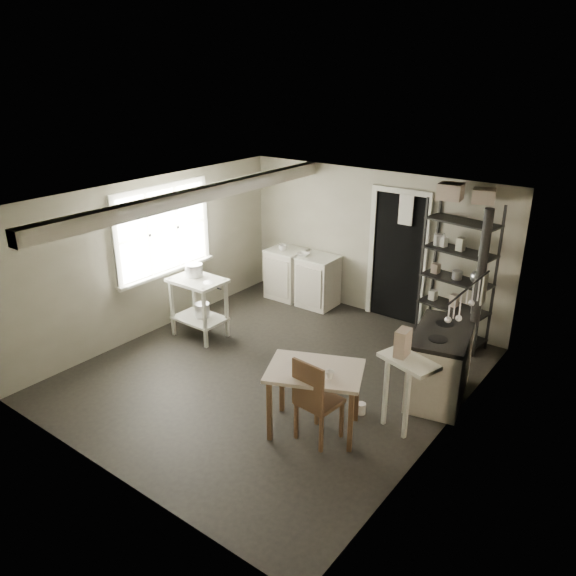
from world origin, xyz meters
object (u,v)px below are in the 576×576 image
Objects in this scene: base_cabinets at (302,275)px; shelf_rack at (456,281)px; prep_table at (199,311)px; work_table at (314,400)px; flour_sack at (442,333)px; stockpot at (194,273)px; chair at (319,399)px; stove at (440,364)px.

base_cabinets is 2.66m from shelf_rack.
shelf_rack is at bearing 33.86° from prep_table.
work_table is at bearing -18.73° from prep_table.
prep_table is 1.82× the size of flour_sack.
flour_sack is (-0.02, -0.27, -0.71)m from shelf_rack.
chair is (2.92, -1.06, -0.45)m from stockpot.
chair reaches higher than prep_table.
stockpot is 3.14m from chair.
shelf_rack is 3.02m from work_table.
stove is (3.47, 0.56, 0.04)m from prep_table.
base_cabinets is at bearing 127.79° from work_table.
chair is at bearing -126.57° from stove.
prep_table reaches higher than flour_sack.
stove is 1.13× the size of chair.
base_cabinets is 2.64× the size of flour_sack.
stove is 2.26× the size of flour_sack.
stove is at bearing 71.42° from chair.
base_cabinets is 1.32× the size of chair.
work_table is 0.18m from chair.
flour_sack is at bearing 90.51° from chair.
stove is (3.61, 0.49, -0.50)m from stockpot.
stockpot is at bearing 175.14° from stove.
stockpot is at bearing -139.15° from shelf_rack.
stockpot reaches higher than chair.
work_table is (2.66, -0.90, -0.02)m from prep_table.
prep_table is 0.81× the size of stove.
base_cabinets is 3.36m from stove.
shelf_rack is 1.62m from stove.
prep_table is 2.03m from base_cabinets.
shelf_rack reaches higher than chair.
chair is at bearing -85.79° from shelf_rack.
shelf_rack is at bearing 0.47° from base_cabinets.
work_table is at bearing -97.56° from flour_sack.
stockpot is 3.68m from stove.
base_cabinets reaches higher than work_table.
prep_table is 0.43× the size of shelf_rack.
prep_table is at bearing -149.67° from flour_sack.
prep_table is 3.28× the size of stockpot.
prep_table is at bearing 176.55° from stove.
chair is (-0.69, -1.55, 0.04)m from stove.
stove is (3.04, -1.42, -0.02)m from base_cabinets.
base_cabinets is 3.65m from work_table.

